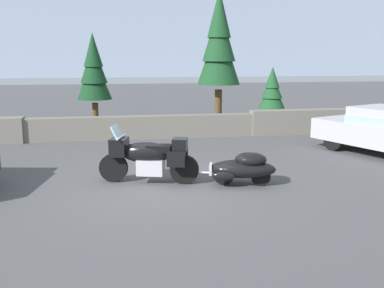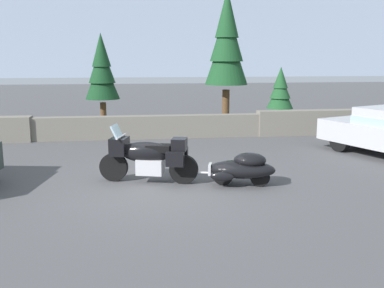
{
  "view_description": "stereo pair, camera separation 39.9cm",
  "coord_description": "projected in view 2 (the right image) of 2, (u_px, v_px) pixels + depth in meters",
  "views": [
    {
      "loc": [
        -0.91,
        -9.45,
        2.83
      ],
      "look_at": [
        0.82,
        0.51,
        0.85
      ],
      "focal_mm": 41.25,
      "sensor_mm": 36.0,
      "label": 1
    },
    {
      "loc": [
        -0.52,
        -9.51,
        2.83
      ],
      "look_at": [
        0.82,
        0.51,
        0.85
      ],
      "focal_mm": 41.25,
      "sensor_mm": 36.0,
      "label": 2
    }
  ],
  "objects": [
    {
      "name": "car_shaped_trailer",
      "position": [
        242.0,
        168.0,
        9.85
      ],
      "size": [
        2.22,
        1.08,
        0.76
      ],
      "color": "black",
      "rests_on": "ground"
    },
    {
      "name": "touring_motorcycle",
      "position": [
        148.0,
        156.0,
        10.09
      ],
      "size": [
        2.26,
        1.11,
        1.33
      ],
      "color": "black",
      "rests_on": "ground"
    },
    {
      "name": "pine_tree_tall",
      "position": [
        227.0,
        42.0,
        17.2
      ],
      "size": [
        1.69,
        1.69,
        5.47
      ],
      "color": "brown",
      "rests_on": "ground"
    },
    {
      "name": "pine_tree_far_right",
      "position": [
        102.0,
        70.0,
        17.15
      ],
      "size": [
        1.34,
        1.34,
        3.79
      ],
      "color": "brown",
      "rests_on": "ground"
    },
    {
      "name": "pine_tree_secondary",
      "position": [
        280.0,
        90.0,
        17.76
      ],
      "size": [
        1.07,
        1.07,
        2.48
      ],
      "color": "brown",
      "rests_on": "ground"
    },
    {
      "name": "distant_ridgeline",
      "position": [
        134.0,
        35.0,
        101.77
      ],
      "size": [
        240.0,
        80.0,
        16.0
      ],
      "primitive_type": "cube",
      "color": "#99A8BF",
      "rests_on": "ground"
    },
    {
      "name": "stone_guard_wall",
      "position": [
        146.0,
        126.0,
        15.64
      ],
      "size": [
        24.0,
        0.57,
        0.92
      ],
      "color": "slate",
      "rests_on": "ground"
    },
    {
      "name": "ground_plane",
      "position": [
        159.0,
        186.0,
        9.86
      ],
      "size": [
        80.0,
        80.0,
        0.0
      ],
      "primitive_type": "plane",
      "color": "#4C4C4F"
    }
  ]
}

